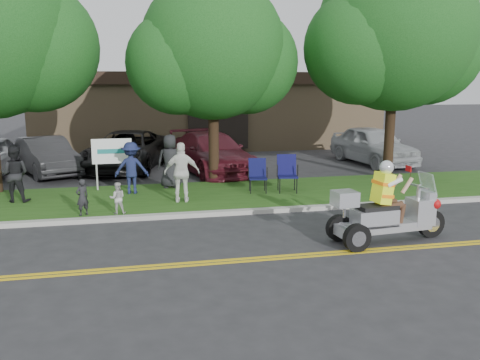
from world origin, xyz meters
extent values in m
plane|color=#28282B|center=(0.00, 0.00, 0.00)|extent=(120.00, 120.00, 0.00)
cube|color=gold|center=(0.00, -0.58, 0.01)|extent=(60.00, 0.10, 0.01)
cube|color=gold|center=(0.00, -0.42, 0.01)|extent=(60.00, 0.10, 0.01)
cube|color=#A8A89E|center=(0.00, 3.05, 0.06)|extent=(60.00, 0.25, 0.12)
cube|color=#1F4913|center=(0.00, 5.20, 0.06)|extent=(60.00, 4.00, 0.10)
cube|color=#9E7F5B|center=(2.00, 19.00, 2.00)|extent=(18.00, 8.00, 4.00)
cube|color=black|center=(2.00, 14.95, 3.70)|extent=(18.00, 0.30, 0.60)
sphere|color=#134514|center=(-5.15, 7.30, 4.59)|extent=(4.05, 4.05, 4.05)
cylinder|color=#332114|center=(0.50, 7.20, 2.10)|extent=(0.36, 0.36, 4.20)
sphere|color=#134514|center=(0.50, 7.20, 4.65)|extent=(4.80, 4.80, 4.80)
sphere|color=#134514|center=(1.70, 7.50, 4.20)|extent=(3.60, 3.60, 3.60)
sphere|color=#134514|center=(-0.70, 7.00, 4.12)|extent=(3.36, 3.36, 3.36)
cylinder|color=#332114|center=(7.00, 7.00, 2.38)|extent=(0.36, 0.36, 4.76)
sphere|color=#134514|center=(7.00, 7.00, 5.27)|extent=(5.60, 5.60, 5.60)
sphere|color=#134514|center=(8.40, 7.30, 4.76)|extent=(4.20, 4.20, 4.20)
sphere|color=#134514|center=(5.60, 6.80, 4.68)|extent=(3.92, 3.92, 3.92)
cylinder|color=silver|center=(-3.40, 6.60, 0.55)|extent=(0.06, 0.06, 1.10)
cylinder|color=silver|center=(-2.40, 6.60, 0.55)|extent=(0.06, 0.06, 1.10)
cube|color=white|center=(-2.90, 6.60, 1.35)|extent=(1.25, 0.06, 0.80)
cylinder|color=black|center=(4.40, 0.10, 0.32)|extent=(0.66, 0.21, 0.65)
cylinder|color=black|center=(2.28, -0.49, 0.30)|extent=(0.62, 0.22, 0.60)
cylinder|color=black|center=(2.21, 0.29, 0.30)|extent=(0.62, 0.22, 0.60)
cube|color=#BABCC5|center=(3.21, -0.01, 0.37)|extent=(2.09, 0.68, 0.19)
cube|color=#BABCC5|center=(2.89, -0.04, 0.59)|extent=(1.01, 0.58, 0.38)
cube|color=black|center=(2.95, -0.04, 0.82)|extent=(0.90, 0.53, 0.11)
cube|color=#BABCC5|center=(4.07, 0.07, 0.65)|extent=(0.53, 0.56, 0.59)
cube|color=silver|center=(4.22, 0.08, 1.27)|extent=(0.25, 0.51, 0.53)
cube|color=#BABCC5|center=(2.14, -0.11, 1.08)|extent=(0.53, 0.50, 0.32)
sphere|color=#B20C0F|center=(4.33, -0.06, 0.84)|extent=(0.24, 0.24, 0.24)
cube|color=#CEE418|center=(3.06, -0.02, 1.25)|extent=(0.41, 0.46, 0.70)
sphere|color=silver|center=(3.13, -0.02, 1.70)|extent=(0.31, 0.31, 0.31)
cylinder|color=black|center=(1.28, 4.98, 0.33)|extent=(0.03, 0.03, 0.44)
cylinder|color=black|center=(1.76, 4.90, 0.33)|extent=(0.03, 0.03, 0.44)
cylinder|color=black|center=(1.35, 5.42, 0.33)|extent=(0.03, 0.03, 0.44)
cylinder|color=black|center=(1.83, 5.34, 0.33)|extent=(0.03, 0.03, 0.44)
cube|color=#0D0E3E|center=(1.56, 5.16, 0.56)|extent=(0.63, 0.58, 0.04)
cube|color=#0D0E3E|center=(1.60, 5.40, 0.86)|extent=(0.57, 0.25, 0.60)
cylinder|color=black|center=(2.18, 4.82, 0.35)|extent=(0.03, 0.03, 0.49)
cylinder|color=black|center=(2.70, 4.73, 0.35)|extent=(0.03, 0.03, 0.49)
cylinder|color=black|center=(2.26, 5.30, 0.35)|extent=(0.03, 0.03, 0.49)
cylinder|color=black|center=(2.79, 5.21, 0.35)|extent=(0.03, 0.03, 0.49)
cube|color=#0E0E43|center=(2.48, 5.02, 0.60)|extent=(0.70, 0.65, 0.04)
cube|color=#0E0E43|center=(2.53, 5.28, 0.94)|extent=(0.63, 0.28, 0.66)
imported|color=black|center=(-5.60, 5.44, 0.92)|extent=(0.90, 0.76, 1.63)
imported|color=white|center=(-0.89, 4.40, 0.97)|extent=(1.07, 0.57, 1.73)
imported|color=#1A2148|center=(-2.31, 5.87, 0.91)|extent=(1.10, 0.71, 1.61)
imported|color=black|center=(-1.05, 6.48, 0.99)|extent=(0.92, 0.66, 1.76)
imported|color=black|center=(-3.59, 3.44, 0.58)|extent=(0.42, 0.39, 0.96)
imported|color=#B9BAB3|center=(-2.70, 3.40, 0.53)|extent=(0.41, 0.32, 0.85)
imported|color=#28272A|center=(-5.50, 10.48, 0.72)|extent=(3.15, 4.60, 1.44)
imported|color=black|center=(-2.46, 10.95, 0.78)|extent=(4.05, 6.10, 1.56)
imported|color=#50121D|center=(0.80, 9.53, 0.78)|extent=(3.21, 5.69, 1.56)
imported|color=#ABAEB2|center=(8.00, 10.18, 0.82)|extent=(2.49, 5.01, 1.64)
camera|label=1|loc=(-2.31, -9.99, 3.56)|focal=38.00mm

